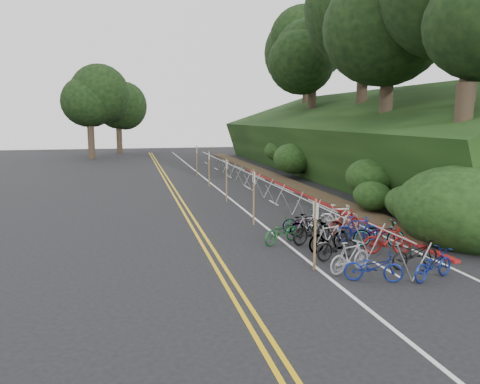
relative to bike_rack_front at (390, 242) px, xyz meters
name	(u,v)px	position (x,y,z in m)	size (l,w,h in m)	color
ground	(274,258)	(-3.22, 1.93, -0.86)	(120.00, 120.00, 0.00)	black
road_markings	(230,204)	(-2.59, 12.03, -0.85)	(7.47, 80.00, 0.01)	gold
red_curb	(304,195)	(2.48, 13.93, -0.81)	(0.25, 28.00, 0.10)	maroon
embankment	(359,145)	(9.74, 20.97, 1.71)	(14.30, 48.14, 9.11)	black
tree_cluster	(309,43)	(6.53, 23.97, 9.88)	(31.76, 53.47, 17.15)	#2D2319
bike_rack_front	(390,242)	(0.00, 0.00, 0.00)	(1.15, 2.77, 1.19)	#99999B
bike_racks_rest	(258,181)	(-0.22, 14.93, 0.00)	(1.14, 23.00, 1.17)	#99999B
signpost_near	(315,230)	(-2.37, 0.43, 0.45)	(0.08, 0.40, 2.27)	brown
signposts_rest	(217,171)	(-2.62, 15.93, 0.57)	(0.08, 18.40, 2.50)	brown
bike_front	(281,231)	(-2.41, 3.66, -0.39)	(1.78, 0.62, 0.93)	#144C1E
bike_valet	(354,237)	(-0.15, 2.16, -0.36)	(3.49, 8.44, 1.10)	navy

